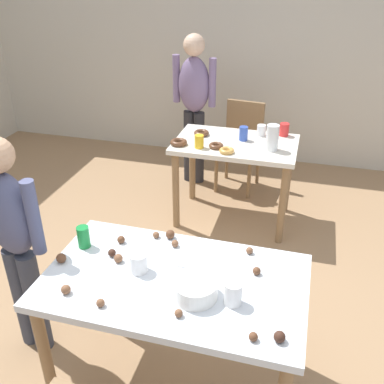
# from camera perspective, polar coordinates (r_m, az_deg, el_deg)

# --- Properties ---
(ground_plane) EXTENTS (6.40, 6.40, 0.00)m
(ground_plane) POSITION_cam_1_polar(r_m,az_deg,el_deg) (2.81, -4.35, -21.19)
(ground_plane) COLOR #9E7A56
(wall_back) EXTENTS (6.40, 0.10, 2.60)m
(wall_back) POSITION_cam_1_polar(r_m,az_deg,el_deg) (5.01, 7.95, 18.63)
(wall_back) COLOR beige
(wall_back) RESTS_ON ground_plane
(dining_table_near) EXTENTS (1.28, 0.75, 0.75)m
(dining_table_near) POSITION_cam_1_polar(r_m,az_deg,el_deg) (2.25, -2.30, -13.08)
(dining_table_near) COLOR silver
(dining_table_near) RESTS_ON ground_plane
(dining_table_far) EXTENTS (1.02, 0.65, 0.75)m
(dining_table_far) POSITION_cam_1_polar(r_m,az_deg,el_deg) (3.78, 5.60, 4.73)
(dining_table_far) COLOR silver
(dining_table_far) RESTS_ON ground_plane
(chair_far_table) EXTENTS (0.45, 0.45, 0.87)m
(chair_far_table) POSITION_cam_1_polar(r_m,az_deg,el_deg) (4.46, 6.40, 6.70)
(chair_far_table) COLOR olive
(chair_far_table) RESTS_ON ground_plane
(person_girl_near) EXTENTS (0.45, 0.27, 1.37)m
(person_girl_near) POSITION_cam_1_polar(r_m,az_deg,el_deg) (2.57, -22.15, -5.13)
(person_girl_near) COLOR #383D4C
(person_girl_near) RESTS_ON ground_plane
(person_adult_far) EXTENTS (0.46, 0.25, 1.50)m
(person_adult_far) POSITION_cam_1_polar(r_m,az_deg,el_deg) (4.39, 0.27, 12.11)
(person_adult_far) COLOR #28282D
(person_adult_far) RESTS_ON ground_plane
(mixing_bowl) EXTENTS (0.21, 0.21, 0.09)m
(mixing_bowl) POSITION_cam_1_polar(r_m,az_deg,el_deg) (2.06, 0.42, -12.53)
(mixing_bowl) COLOR white
(mixing_bowl) RESTS_ON dining_table_near
(soda_can) EXTENTS (0.07, 0.07, 0.12)m
(soda_can) POSITION_cam_1_polar(r_m,az_deg,el_deg) (2.43, -13.91, -5.69)
(soda_can) COLOR #198438
(soda_can) RESTS_ON dining_table_near
(fork_near) EXTENTS (0.17, 0.02, 0.01)m
(fork_near) POSITION_cam_1_polar(r_m,az_deg,el_deg) (2.24, 0.27, -9.91)
(fork_near) COLOR silver
(fork_near) RESTS_ON dining_table_near
(cup_near_0) EXTENTS (0.08, 0.08, 0.11)m
(cup_near_0) POSITION_cam_1_polar(r_m,az_deg,el_deg) (2.02, 5.36, -13.01)
(cup_near_0) COLOR white
(cup_near_0) RESTS_ON dining_table_near
(cup_near_1) EXTENTS (0.09, 0.09, 0.10)m
(cup_near_1) POSITION_cam_1_polar(r_m,az_deg,el_deg) (2.21, -6.97, -9.11)
(cup_near_1) COLOR white
(cup_near_1) RESTS_ON dining_table_near
(cake_ball_0) EXTENTS (0.05, 0.05, 0.05)m
(cake_ball_0) POSITION_cam_1_polar(r_m,az_deg,el_deg) (2.30, -9.55, -8.49)
(cake_ball_0) COLOR brown
(cake_ball_0) RESTS_ON dining_table_near
(cake_ball_1) EXTENTS (0.04, 0.04, 0.04)m
(cake_ball_1) POSITION_cam_1_polar(r_m,az_deg,el_deg) (2.35, -10.36, -7.78)
(cake_ball_1) COLOR #3D2319
(cake_ball_1) RESTS_ON dining_table_near
(cake_ball_2) EXTENTS (0.05, 0.05, 0.05)m
(cake_ball_2) POSITION_cam_1_polar(r_m,az_deg,el_deg) (2.17, -16.07, -12.08)
(cake_ball_2) COLOR brown
(cake_ball_2) RESTS_ON dining_table_near
(cake_ball_3) EXTENTS (0.04, 0.04, 0.04)m
(cake_ball_3) POSITION_cam_1_polar(r_m,az_deg,el_deg) (2.38, -2.22, -6.70)
(cake_ball_3) COLOR brown
(cake_ball_3) RESTS_ON dining_table_near
(cake_ball_4) EXTENTS (0.04, 0.04, 0.04)m
(cake_ball_4) POSITION_cam_1_polar(r_m,az_deg,el_deg) (2.44, -9.20, -6.12)
(cake_ball_4) COLOR brown
(cake_ball_4) RESTS_ON dining_table_near
(cake_ball_5) EXTENTS (0.04, 0.04, 0.04)m
(cake_ball_5) POSITION_cam_1_polar(r_m,az_deg,el_deg) (1.98, -1.75, -15.47)
(cake_ball_5) COLOR brown
(cake_ball_5) RESTS_ON dining_table_near
(cake_ball_6) EXTENTS (0.05, 0.05, 0.05)m
(cake_ball_6) POSITION_cam_1_polar(r_m,az_deg,el_deg) (2.36, -16.63, -8.24)
(cake_ball_6) COLOR brown
(cake_ball_6) RESTS_ON dining_table_near
(cake_ball_7) EXTENTS (0.04, 0.04, 0.04)m
(cake_ball_7) POSITION_cam_1_polar(r_m,az_deg,el_deg) (2.22, 8.40, -10.12)
(cake_ball_7) COLOR brown
(cake_ball_7) RESTS_ON dining_table_near
(cake_ball_8) EXTENTS (0.04, 0.04, 0.04)m
(cake_ball_8) POSITION_cam_1_polar(r_m,az_deg,el_deg) (2.07, -11.81, -13.93)
(cake_ball_8) COLOR brown
(cake_ball_8) RESTS_ON dining_table_near
(cake_ball_9) EXTENTS (0.04, 0.04, 0.04)m
(cake_ball_9) POSITION_cam_1_polar(r_m,az_deg,el_deg) (2.35, 7.49, -7.55)
(cake_ball_9) COLOR brown
(cake_ball_9) RESTS_ON dining_table_near
(cake_ball_10) EXTENTS (0.04, 0.04, 0.04)m
(cake_ball_10) POSITION_cam_1_polar(r_m,az_deg,el_deg) (2.46, -4.69, -5.57)
(cake_ball_10) COLOR brown
(cake_ball_10) RESTS_ON dining_table_near
(cake_ball_11) EXTENTS (0.05, 0.05, 0.05)m
(cake_ball_11) POSITION_cam_1_polar(r_m,az_deg,el_deg) (1.91, 11.31, -17.97)
(cake_ball_11) COLOR #3D2319
(cake_ball_11) RESTS_ON dining_table_near
(cake_ball_12) EXTENTS (0.05, 0.05, 0.05)m
(cake_ball_12) POSITION_cam_1_polar(r_m,az_deg,el_deg) (2.45, -2.85, -5.52)
(cake_ball_12) COLOR brown
(cake_ball_12) RESTS_ON dining_table_near
(cake_ball_13) EXTENTS (0.04, 0.04, 0.04)m
(cake_ball_13) POSITION_cam_1_polar(r_m,az_deg,el_deg) (1.90, 7.97, -18.13)
(cake_ball_13) COLOR brown
(cake_ball_13) RESTS_ON dining_table_near
(pitcher_far) EXTENTS (0.10, 0.10, 0.21)m
(pitcher_far) POSITION_cam_1_polar(r_m,az_deg,el_deg) (3.58, 10.39, 6.96)
(pitcher_far) COLOR white
(pitcher_far) RESTS_ON dining_table_far
(cup_far_0) EXTENTS (0.08, 0.08, 0.09)m
(cup_far_0) POSITION_cam_1_polar(r_m,az_deg,el_deg) (3.88, 9.00, 7.92)
(cup_far_0) COLOR white
(cup_far_0) RESTS_ON dining_table_far
(cup_far_1) EXTENTS (0.07, 0.07, 0.12)m
(cup_far_1) POSITION_cam_1_polar(r_m,az_deg,el_deg) (3.75, 6.71, 7.55)
(cup_far_1) COLOR #3351B2
(cup_far_1) RESTS_ON dining_table_far
(cup_far_2) EXTENTS (0.08, 0.08, 0.11)m
(cup_far_2) POSITION_cam_1_polar(r_m,az_deg,el_deg) (3.91, 11.89, 7.94)
(cup_far_2) COLOR red
(cup_far_2) RESTS_ON dining_table_far
(cup_far_3) EXTENTS (0.07, 0.07, 0.11)m
(cup_far_3) POSITION_cam_1_polar(r_m,az_deg,el_deg) (3.58, 0.93, 6.58)
(cup_far_3) COLOR yellow
(cup_far_3) RESTS_ON dining_table_far
(donut_far_0) EXTENTS (0.12, 0.12, 0.04)m
(donut_far_0) POSITION_cam_1_polar(r_m,az_deg,el_deg) (3.51, 4.54, 5.39)
(donut_far_0) COLOR gold
(donut_far_0) RESTS_ON dining_table_far
(donut_far_1) EXTENTS (0.13, 0.13, 0.04)m
(donut_far_1) POSITION_cam_1_polar(r_m,az_deg,el_deg) (3.85, 1.24, 7.66)
(donut_far_1) COLOR brown
(donut_far_1) RESTS_ON dining_table_far
(donut_far_2) EXTENTS (0.12, 0.12, 0.04)m
(donut_far_2) POSITION_cam_1_polar(r_m,az_deg,el_deg) (3.60, 3.15, 6.03)
(donut_far_2) COLOR brown
(donut_far_2) RESTS_ON dining_table_far
(donut_far_3) EXTENTS (0.14, 0.14, 0.04)m
(donut_far_3) POSITION_cam_1_polar(r_m,az_deg,el_deg) (3.65, -1.74, 6.47)
(donut_far_3) COLOR brown
(donut_far_3) RESTS_ON dining_table_far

